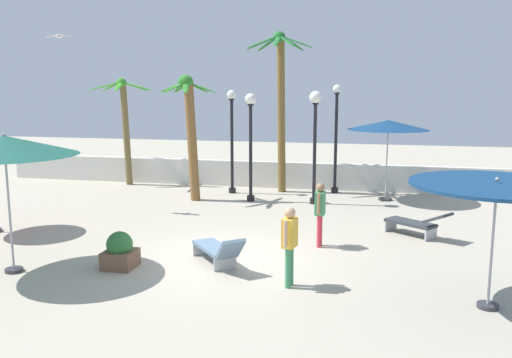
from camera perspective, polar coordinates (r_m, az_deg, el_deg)
ground_plane at (r=13.17m, az=-3.18°, el=-8.40°), size 56.00×56.00×0.00m
boundary_wall at (r=22.10m, az=3.49°, el=0.41°), size 25.20×0.30×1.07m
patio_umbrella_0 at (r=10.64m, az=24.14°, el=-0.88°), size 3.09×3.09×2.49m
patio_umbrella_2 at (r=12.83m, az=-25.12°, el=3.19°), size 3.12×3.12×3.11m
patio_umbrella_3 at (r=19.98m, az=13.84°, el=5.52°), size 2.93×2.93×2.99m
palm_tree_0 at (r=19.59m, az=-7.02°, el=5.88°), size 2.21×2.07×4.54m
palm_tree_1 at (r=23.34m, az=-13.75°, el=6.36°), size 2.73×2.70×4.48m
palm_tree_2 at (r=21.05m, az=2.61°, el=9.11°), size 2.75×2.76×6.20m
lamp_post_0 at (r=18.91m, az=6.28°, el=5.44°), size 0.44×0.44×3.97m
lamp_post_1 at (r=19.29m, az=-0.57°, el=5.03°), size 0.40×0.40×3.89m
lamp_post_2 at (r=20.83m, az=-2.58°, el=5.04°), size 0.36×0.36×3.99m
lamp_post_3 at (r=21.12m, az=8.48°, el=5.00°), size 0.33×0.33×4.20m
lounge_chair_0 at (r=12.59m, az=-4.05°, el=-7.44°), size 1.64×1.80×0.84m
lounge_chair_1 at (r=15.56m, az=16.75°, el=-4.43°), size 1.81×1.55×0.82m
guest_0 at (r=13.95m, az=6.80°, el=-3.09°), size 0.25×0.56×1.68m
guest_1 at (r=11.09m, az=3.58°, el=-6.34°), size 0.31×0.55×1.69m
seagull_1 at (r=18.98m, az=-20.14°, el=14.03°), size 0.93×0.38×0.14m
planter at (r=12.78m, az=-14.23°, el=-7.45°), size 0.70×0.70×0.85m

